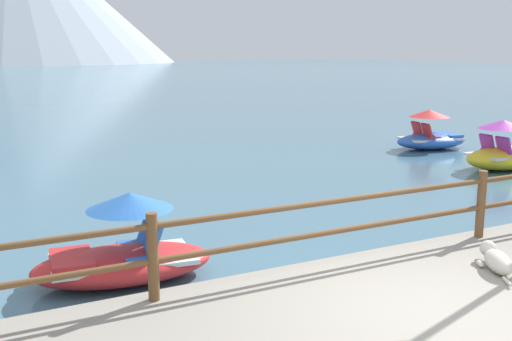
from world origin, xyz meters
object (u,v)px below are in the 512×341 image
dog_resting (496,260)px  pedal_boat_2 (504,152)px  pedal_boat_0 (431,136)px  pedal_boat_4 (123,253)px

dog_resting → pedal_boat_2: bearing=40.0°
dog_resting → pedal_boat_0: (7.42, 8.97, -0.13)m
pedal_boat_2 → dog_resting: bearing=-140.0°
dog_resting → pedal_boat_4: pedal_boat_4 is taller
pedal_boat_4 → dog_resting: bearing=-35.5°
pedal_boat_0 → pedal_boat_4: (-11.22, -6.26, -0.02)m
pedal_boat_0 → pedal_boat_2: pedal_boat_2 is taller
dog_resting → pedal_boat_4: (-3.80, 2.71, -0.15)m
pedal_boat_2 → pedal_boat_4: size_ratio=0.91×
dog_resting → pedal_boat_4: size_ratio=0.38×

